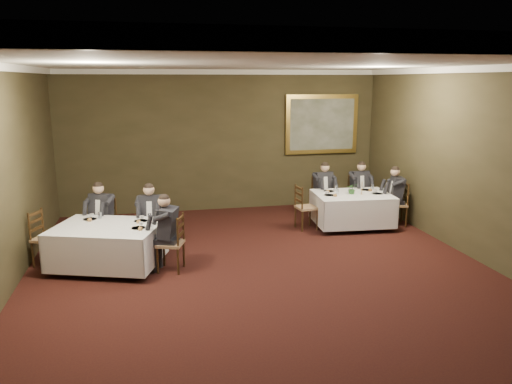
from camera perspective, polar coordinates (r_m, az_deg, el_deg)
name	(u,v)px	position (r m, az deg, el deg)	size (l,w,h in m)	color
ground	(269,284)	(8.27, 1.49, -10.46)	(10.00, 10.00, 0.00)	black
ceiling	(270,63)	(7.61, 1.64, 14.56)	(8.00, 10.00, 0.10)	silver
back_wall	(222,141)	(12.61, -3.89, 5.82)	(8.00, 0.10, 3.50)	#352F1A
front_wall	(469,337)	(3.35, 23.14, -14.99)	(8.00, 0.10, 3.50)	#352F1A
right_wall	(495,169)	(9.52, 25.66, 2.36)	(0.10, 10.00, 3.50)	#352F1A
crown_molding	(270,67)	(7.61, 1.64, 14.11)	(8.00, 10.00, 0.12)	white
table_main	(352,207)	(11.42, 10.92, -1.74)	(1.77, 1.40, 0.67)	black
table_second	(108,243)	(9.19, -16.57, -5.60)	(2.16, 1.89, 0.67)	black
chair_main_backleft	(322,206)	(12.13, 7.55, -1.58)	(0.49, 0.47, 1.00)	#99744E
diner_main_backleft	(322,197)	(12.06, 7.61, -0.54)	(0.46, 0.53, 1.35)	black
chair_main_backright	(358,205)	(12.40, 11.58, -1.42)	(0.47, 0.45, 1.00)	#99744E
diner_main_backright	(359,196)	(12.34, 11.65, -0.40)	(0.44, 0.51, 1.35)	black
chair_main_endleft	(306,216)	(11.17, 5.71, -2.78)	(0.47, 0.49, 1.00)	#99744E
chair_main_endright	(397,213)	(11.85, 15.78, -2.30)	(0.51, 0.52, 1.00)	#99744E
diner_main_endright	(397,203)	(11.79, 15.79, -1.23)	(0.56, 0.50, 1.35)	black
chair_sec_backleft	(104,235)	(10.24, -16.97, -4.73)	(0.58, 0.57, 1.00)	#99744E
diner_sec_backleft	(103,224)	(10.16, -17.09, -3.52)	(0.57, 0.60, 1.35)	black
chair_sec_backright	(152,237)	(9.89, -11.82, -5.04)	(0.50, 0.48, 1.00)	#99744E
diner_sec_backright	(151,226)	(9.81, -11.89, -3.79)	(0.47, 0.53, 1.35)	black
chair_sec_endright	(171,255)	(8.86, -9.64, -7.06)	(0.54, 0.55, 1.00)	#99744E
diner_sec_endright	(170,242)	(8.79, -9.77, -5.65)	(0.58, 0.53, 1.35)	black
chair_sec_endleft	(47,249)	(9.74, -22.73, -6.06)	(0.56, 0.57, 1.00)	#99744E
centerpiece	(352,188)	(11.31, 10.93, 0.42)	(0.23, 0.20, 0.26)	#2D5926
candlestick	(362,187)	(11.32, 12.01, 0.53)	(0.06, 0.06, 0.42)	#C58C3C
place_setting_table_main	(330,189)	(11.58, 8.51, 0.30)	(0.33, 0.31, 0.14)	white
place_setting_table_second	(93,217)	(9.64, -18.15, -2.71)	(0.33, 0.31, 0.14)	white
painting	(322,124)	(13.14, 7.52, 7.68)	(1.93, 0.09, 1.52)	gold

